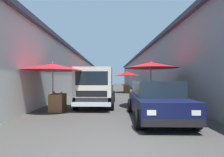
{
  "coord_description": "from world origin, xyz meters",
  "views": [
    {
      "loc": [
        -3.44,
        0.09,
        1.53
      ],
      "look_at": [
        9.12,
        -0.07,
        1.56
      ],
      "focal_mm": 26.71,
      "sensor_mm": 36.0,
      "label": 1
    }
  ],
  "objects": [
    {
      "name": "building_left_whitewash",
      "position": [
        15.75,
        7.24,
        2.21
      ],
      "size": [
        49.8,
        7.5,
        4.41
      ],
      "color": "beige",
      "rests_on": "ground"
    },
    {
      "name": "ground",
      "position": [
        13.5,
        0.0,
        0.0
      ],
      "size": [
        90.0,
        90.0,
        0.0
      ],
      "primitive_type": "plane",
      "color": "#3D3A38"
    },
    {
      "name": "fruit_stall_near_right",
      "position": [
        13.86,
        1.52,
        1.79
      ],
      "size": [
        2.69,
        2.69,
        2.29
      ],
      "color": "#9E9EA3",
      "rests_on": "ground"
    },
    {
      "name": "hatchback_car",
      "position": [
        2.91,
        -1.67,
        0.74
      ],
      "size": [
        3.97,
        2.04,
        1.45
      ],
      "color": "#0F1438",
      "rests_on": "ground"
    },
    {
      "name": "fruit_stall_far_left",
      "position": [
        4.3,
        2.71,
        1.83
      ],
      "size": [
        2.85,
        2.85,
        2.31
      ],
      "color": "#9E9EA3",
      "rests_on": "ground"
    },
    {
      "name": "fruit_stall_near_left",
      "position": [
        14.78,
        -1.79,
        1.92
      ],
      "size": [
        2.85,
        2.85,
        2.38
      ],
      "color": "#9E9EA3",
      "rests_on": "ground"
    },
    {
      "name": "fruit_stall_mid_lane",
      "position": [
        5.18,
        -2.04,
        1.94
      ],
      "size": [
        2.78,
        2.78,
        2.47
      ],
      "color": "#9E9EA3",
      "rests_on": "ground"
    },
    {
      "name": "vendor_by_crates",
      "position": [
        16.7,
        2.67,
        0.91
      ],
      "size": [
        0.58,
        0.38,
        1.58
      ],
      "color": "navy",
      "rests_on": "ground"
    },
    {
      "name": "delivery_truck",
      "position": [
        5.44,
        0.85,
        1.04
      ],
      "size": [
        4.99,
        2.14,
        2.08
      ],
      "color": "black",
      "rests_on": "ground"
    },
    {
      "name": "fruit_stall_far_right",
      "position": [
        18.36,
        1.61,
        1.94
      ],
      "size": [
        2.89,
        2.89,
        2.44
      ],
      "color": "#9E9EA3",
      "rests_on": "ground"
    },
    {
      "name": "parked_scooter",
      "position": [
        12.59,
        -2.15,
        0.45
      ],
      "size": [
        1.68,
        0.54,
        1.14
      ],
      "color": "black",
      "rests_on": "ground"
    },
    {
      "name": "building_right_concrete",
      "position": [
        15.75,
        -7.24,
        2.41
      ],
      "size": [
        49.8,
        7.5,
        4.8
      ],
      "color": "gray",
      "rests_on": "ground"
    }
  ]
}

